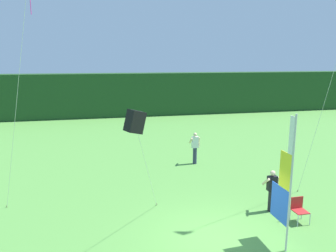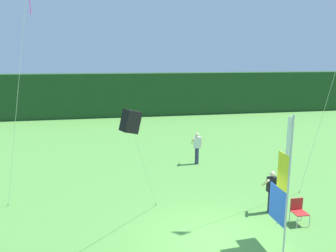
{
  "view_description": "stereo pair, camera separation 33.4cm",
  "coord_description": "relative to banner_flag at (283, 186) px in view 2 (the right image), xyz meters",
  "views": [
    {
      "loc": [
        -3.65,
        -9.21,
        5.77
      ],
      "look_at": [
        -0.78,
        3.74,
        3.06
      ],
      "focal_mm": 34.97,
      "sensor_mm": 36.0,
      "label": 1
    },
    {
      "loc": [
        -3.33,
        -9.28,
        5.77
      ],
      "look_at": [
        -0.78,
        3.74,
        3.06
      ],
      "focal_mm": 34.97,
      "sensor_mm": 36.0,
      "label": 2
    }
  ],
  "objects": [
    {
      "name": "ground_plane",
      "position": [
        -1.84,
        0.86,
        -2.04
      ],
      "size": [
        120.0,
        120.0,
        0.0
      ],
      "primitive_type": "plane",
      "color": "#518E3D"
    },
    {
      "name": "distant_treeline",
      "position": [
        -1.84,
        25.54,
        0.14
      ],
      "size": [
        80.0,
        2.4,
        4.37
      ],
      "primitive_type": "cube",
      "color": "#1E421E",
      "rests_on": "ground"
    },
    {
      "name": "banner_flag",
      "position": [
        0.0,
        0.0,
        0.0
      ],
      "size": [
        0.06,
        1.03,
        4.27
      ],
      "color": "#B7B7BC",
      "rests_on": "ground"
    },
    {
      "name": "person_near_banner",
      "position": [
        0.93,
        2.27,
        -1.17
      ],
      "size": [
        0.55,
        0.48,
        1.64
      ],
      "color": "black",
      "rests_on": "ground"
    },
    {
      "name": "person_mid_field",
      "position": [
        -0.2,
        8.53,
        -1.09
      ],
      "size": [
        0.55,
        0.48,
        1.79
      ],
      "color": "#2D334C",
      "rests_on": "ground"
    },
    {
      "name": "folding_chair",
      "position": [
        1.48,
        1.3,
        -1.53
      ],
      "size": [
        0.51,
        0.51,
        0.89
      ],
      "color": "#BCBCC1",
      "rests_on": "ground"
    },
    {
      "name": "kite_black_box_0",
      "position": [
        -4.49,
        0.19,
        2.08
      ],
      "size": [
        1.56,
        3.84,
        4.48
      ],
      "color": "brown",
      "rests_on": "ground"
    }
  ]
}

